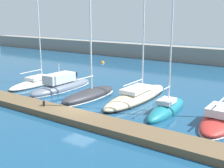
% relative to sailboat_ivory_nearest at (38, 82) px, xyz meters
% --- Properties ---
extents(ground_plane, '(120.00, 120.00, 0.00)m').
position_rel_sailboat_ivory_nearest_xyz_m(ground_plane, '(10.52, -4.53, -0.27)').
color(ground_plane, navy).
extents(dock_pier, '(26.48, 2.22, 0.49)m').
position_rel_sailboat_ivory_nearest_xyz_m(dock_pier, '(10.52, -6.35, -0.02)').
color(dock_pier, brown).
rests_on(dock_pier, ground_plane).
extents(breakwater_seawall, '(108.00, 2.75, 2.61)m').
position_rel_sailboat_ivory_nearest_xyz_m(breakwater_seawall, '(10.52, 26.47, 1.04)').
color(breakwater_seawall, gray).
rests_on(breakwater_seawall, ground_plane).
extents(sailboat_ivory_nearest, '(2.64, 8.27, 14.03)m').
position_rel_sailboat_ivory_nearest_xyz_m(sailboat_ivory_nearest, '(0.00, 0.00, 0.00)').
color(sailboat_ivory_nearest, silver).
rests_on(sailboat_ivory_nearest, ground_plane).
extents(motorboat_slate_second, '(2.54, 8.59, 3.25)m').
position_rel_sailboat_ivory_nearest_xyz_m(motorboat_slate_second, '(4.08, -0.15, 0.18)').
color(motorboat_slate_second, slate).
rests_on(motorboat_slate_second, ground_plane).
extents(sailboat_charcoal_third, '(2.38, 7.39, 13.47)m').
position_rel_sailboat_ivory_nearest_xyz_m(sailboat_charcoal_third, '(8.58, -0.97, 0.14)').
color(sailboat_charcoal_third, '#2D2D33').
rests_on(sailboat_charcoal_third, ground_plane).
extents(sailboat_sand_fourth, '(2.66, 10.50, 19.09)m').
position_rel_sailboat_ivory_nearest_xyz_m(sailboat_sand_fourth, '(12.72, 1.19, 0.11)').
color(sailboat_sand_fourth, beige).
rests_on(sailboat_sand_fourth, ground_plane).
extents(sailboat_teal_fifth, '(1.75, 6.79, 11.40)m').
position_rel_sailboat_ivory_nearest_xyz_m(sailboat_teal_fifth, '(16.63, -0.68, 0.03)').
color(sailboat_teal_fifth, '#19707F').
rests_on(sailboat_teal_fifth, ground_plane).
extents(sailboat_red_sixth, '(2.85, 8.64, 18.80)m').
position_rel_sailboat_ivory_nearest_xyz_m(sailboat_red_sixth, '(21.11, -0.10, 0.21)').
color(sailboat_red_sixth, '#B72D28').
rests_on(sailboat_red_sixth, ground_plane).
extents(mooring_buoy_orange, '(0.68, 0.68, 0.68)m').
position_rel_sailboat_ivory_nearest_xyz_m(mooring_buoy_orange, '(-2.90, 16.91, -0.27)').
color(mooring_buoy_orange, orange).
rests_on(mooring_buoy_orange, ground_plane).
extents(dock_bollard, '(0.20, 0.20, 0.44)m').
position_rel_sailboat_ivory_nearest_xyz_m(dock_bollard, '(8.03, -6.35, 0.44)').
color(dock_bollard, black).
rests_on(dock_bollard, dock_pier).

